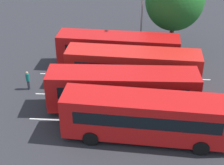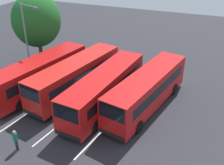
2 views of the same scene
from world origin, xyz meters
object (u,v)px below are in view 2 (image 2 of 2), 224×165
Objects in this scene: bus_far_left at (39,74)px; street_lamp at (27,36)px; bus_center_right at (104,89)px; pedestrian at (15,139)px; bus_center_left at (76,76)px; bus_far_right at (147,90)px; depot_tree at (37,20)px.

bus_far_left is 4.77m from street_lamp.
pedestrian is at bearing -18.84° from bus_center_right.
bus_center_left is 3.75m from bus_center_right.
pedestrian is (8.84, 0.04, -0.80)m from bus_center_left.
bus_center_right is at bearing 82.31° from bus_center_left.
bus_far_right is (-1.00, 10.53, 0.00)m from bus_far_left.
street_lamp is (-2.58, -2.97, 2.70)m from bus_far_left.
street_lamp is (-1.57, -13.49, 2.70)m from bus_far_right.
street_lamp reaches higher than bus_center_left.
street_lamp is at bearing -119.64° from bus_far_left.
bus_far_left is 1.00× the size of bus_center_left.
depot_tree is at bearing -97.48° from bus_far_right.
pedestrian is (7.88, 3.50, -0.80)m from bus_far_left.
bus_center_right is 6.71× the size of pedestrian.
pedestrian is at bearing 28.94° from depot_tree.
bus_center_left is 7.16m from street_lamp.
bus_far_right is 1.47× the size of street_lamp.
depot_tree is at bearing 124.02° from street_lamp.
street_lamp is (-10.45, -6.46, 3.50)m from pedestrian.
bus_center_right is at bearing 99.33° from bus_far_left.
bus_far_left is at bearing 34.74° from depot_tree.
bus_far_left is 3.59m from bus_center_left.
bus_center_left is 1.39× the size of depot_tree.
bus_far_right is (-0.04, 7.06, 0.00)m from bus_center_left.
street_lamp is 0.94× the size of depot_tree.
depot_tree reaches higher than pedestrian.
bus_center_left is at bearing -78.09° from bus_far_right.
depot_tree is (-5.14, -7.69, 3.34)m from bus_center_left.
bus_center_left reaches higher than pedestrian.
bus_far_right is 6.75× the size of pedestrian.
depot_tree is at bearing 44.83° from pedestrian.
bus_center_left is at bearing 116.84° from bus_far_left.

